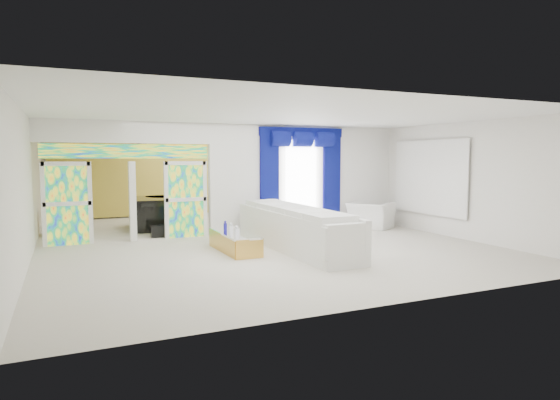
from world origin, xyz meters
name	(u,v)px	position (x,y,z in m)	size (l,w,h in m)	color
floor	(250,239)	(0.00, 0.00, 0.00)	(12.00, 12.00, 0.00)	#B7AF9E
dividing_wall	(307,178)	(2.15, 1.00, 1.50)	(5.70, 0.18, 3.00)	white
dividing_header	(128,132)	(-2.85, 1.00, 2.73)	(4.30, 0.18, 0.55)	white
stained_panel_left	(67,204)	(-4.28, 1.00, 1.00)	(0.95, 0.04, 2.00)	#994C3F
stained_panel_right	(186,199)	(-1.42, 1.00, 1.00)	(0.95, 0.04, 2.00)	#994C3F
stained_transom	(128,151)	(-2.85, 1.00, 2.25)	(4.00, 0.05, 0.35)	#994C3F
window_pane	(301,180)	(1.90, 0.90, 1.45)	(1.00, 0.02, 2.30)	white
blue_drape_left	(269,183)	(0.90, 0.87, 1.40)	(0.55, 0.10, 2.80)	#07034A
blue_drape_right	(331,181)	(2.90, 0.87, 1.40)	(0.55, 0.10, 2.80)	#07034A
blue_pelmet	(302,132)	(1.90, 0.87, 2.82)	(2.60, 0.12, 0.25)	#07034A
wall_mirror	(429,177)	(4.94, -1.00, 1.55)	(0.04, 2.70, 1.90)	white
gold_curtains	(193,174)	(0.00, 5.90, 1.50)	(9.70, 0.12, 2.90)	gold
white_sofa	(295,230)	(0.46, -1.66, 0.43)	(0.97, 4.52, 0.86)	white
coffee_table	(235,242)	(-0.89, -1.36, 0.21)	(0.62, 1.85, 0.41)	gold
console_table	(281,226)	(1.17, 0.65, 0.18)	(1.10, 0.35, 0.37)	white
table_lamp	(272,210)	(0.87, 0.65, 0.66)	(0.36, 0.36, 0.58)	white
armchair	(371,215)	(3.96, 0.37, 0.38)	(1.18, 1.03, 0.77)	white
grand_piano	(157,213)	(-1.85, 2.93, 0.45)	(1.37, 1.80, 0.91)	black
piano_bench	(168,231)	(-1.85, 1.33, 0.15)	(0.89, 0.35, 0.30)	black
tv_console	(60,220)	(-4.48, 2.76, 0.42)	(0.57, 0.52, 0.83)	#A17D50
chandelier	(137,139)	(-2.30, 3.40, 2.65)	(0.60, 0.60, 0.60)	gold
decanters	(231,229)	(-0.93, -1.27, 0.49)	(0.19, 0.95, 0.17)	white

